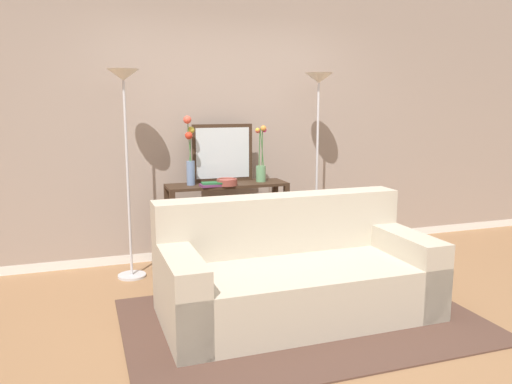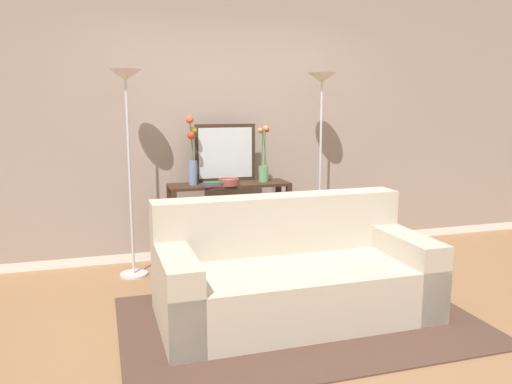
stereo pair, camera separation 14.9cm
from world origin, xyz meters
name	(u,v)px [view 2 (the right image)]	position (x,y,z in m)	size (l,w,h in m)	color
ground_plane	(294,324)	(0.00, 0.00, -0.01)	(16.00, 16.00, 0.02)	#936B47
back_wall	(230,110)	(0.00, 1.92, 1.54)	(12.00, 0.15, 3.08)	white
area_rug	(299,321)	(0.04, 0.01, 0.01)	(2.61, 1.70, 0.01)	#51382D
couch	(292,275)	(0.04, 0.17, 0.31)	(2.05, 1.00, 0.88)	#BCB29E
console_table	(230,209)	(-0.12, 1.51, 0.56)	(1.19, 0.36, 0.83)	#382619
floor_lamp_left	(127,116)	(-1.07, 1.43, 1.50)	(0.28, 0.28, 1.90)	silver
floor_lamp_right	(321,114)	(0.82, 1.43, 1.50)	(0.28, 0.28, 1.90)	silver
wall_mirror	(225,153)	(-0.12, 1.66, 1.11)	(0.62, 0.02, 0.58)	#382619
vase_tall_flowers	(192,154)	(-0.48, 1.53, 1.13)	(0.11, 0.13, 0.67)	#6B84AD
vase_short_flowers	(263,162)	(0.24, 1.52, 1.03)	(0.11, 0.11, 0.57)	#669E6B
fruit_bowl	(229,182)	(-0.15, 1.40, 0.86)	(0.20, 0.20, 0.06)	brown
book_stack	(213,184)	(-0.30, 1.39, 0.85)	(0.22, 0.15, 0.04)	#6B3360
book_row_under_console	(199,261)	(-0.44, 1.51, 0.06)	(0.36, 0.18, 0.13)	slate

